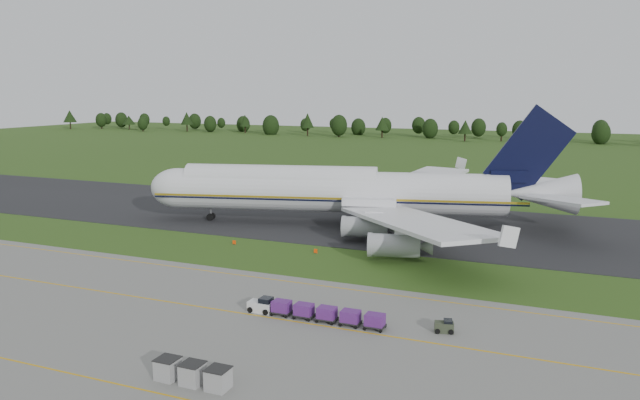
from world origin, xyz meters
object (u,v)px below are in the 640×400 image
at_px(utility_cart, 444,327).
at_px(uld_row, 192,373).
at_px(baggage_train, 312,312).
at_px(edge_markers, 274,247).
at_px(aircraft, 344,191).

bearing_deg(utility_cart, uld_row, -131.28).
xyz_separation_m(baggage_train, uld_row, (-3.22, -16.83, 0.06)).
bearing_deg(utility_cart, edge_markers, 142.84).
bearing_deg(aircraft, utility_cart, -58.34).
distance_m(utility_cart, edge_markers, 37.98).
bearing_deg(utility_cart, baggage_train, -171.94).
distance_m(aircraft, utility_cart, 50.80).
height_order(uld_row, edge_markers, uld_row).
relative_size(baggage_train, utility_cart, 7.35).
bearing_deg(edge_markers, aircraft, 79.37).
relative_size(aircraft, utility_cart, 36.66).
distance_m(baggage_train, edge_markers, 30.12).
xyz_separation_m(aircraft, edge_markers, (-3.76, -20.04, -5.76)).
xyz_separation_m(aircraft, baggage_train, (13.31, -44.85, -5.14)).
distance_m(uld_row, edge_markers, 43.89).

